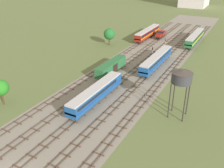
{
  "coord_description": "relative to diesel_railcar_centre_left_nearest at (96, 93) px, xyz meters",
  "views": [
    {
      "loc": [
        28.29,
        -18.61,
        30.2
      ],
      "look_at": [
        0.0,
        33.47,
        1.5
      ],
      "focal_mm": 40.76,
      "sensor_mm": 36.0,
      "label": 1
    }
  ],
  "objects": [
    {
      "name": "ballast_bed",
      "position": [
        0.0,
        30.35,
        -2.59
      ],
      "size": [
        23.55,
        176.0,
        0.01
      ],
      "primitive_type": "cube",
      "color": "gray",
      "rests_on": "ground"
    },
    {
      "name": "lineside_tree_0",
      "position": [
        -18.52,
        -11.08,
        1.7
      ],
      "size": [
        3.72,
        3.72,
        6.19
      ],
      "color": "#4C331E",
      "rests_on": "ground"
    },
    {
      "name": "track_centre_left",
      "position": [
        0.0,
        31.35,
        -2.46
      ],
      "size": [
        2.4,
        126.0,
        0.29
      ],
      "color": "#47382D",
      "rests_on": "ground"
    },
    {
      "name": "passenger_coach_centre_mid",
      "position": [
        4.89,
        27.89,
        0.02
      ],
      "size": [
        2.96,
        22.0,
        3.8
      ],
      "color": "#194C8C",
      "rests_on": "ground"
    },
    {
      "name": "passenger_coach_far_left_midfar",
      "position": [
        -9.77,
        57.94,
        0.02
      ],
      "size": [
        2.96,
        22.0,
        3.8
      ],
      "color": "maroon",
      "rests_on": "ground"
    },
    {
      "name": "track_centre",
      "position": [
        4.89,
        31.35,
        -2.46
      ],
      "size": [
        2.4,
        126.0,
        0.29
      ],
      "color": "#47382D",
      "rests_on": "ground"
    },
    {
      "name": "water_tower",
      "position": [
        18.42,
        3.36,
        6.55
      ],
      "size": [
        4.36,
        4.36,
        10.68
      ],
      "color": "#2D2826",
      "rests_on": "ground"
    },
    {
      "name": "signal_post_near",
      "position": [
        2.44,
        30.66,
        0.85
      ],
      "size": [
        0.28,
        0.47,
        5.43
      ],
      "color": "gray",
      "rests_on": "ground"
    },
    {
      "name": "lineside_tree_1",
      "position": [
        -19.5,
        41.51,
        1.8
      ],
      "size": [
        4.42,
        4.42,
        6.64
      ],
      "color": "#4C331E",
      "rests_on": "ground"
    },
    {
      "name": "diesel_railcar_centre_left_nearest",
      "position": [
        0.0,
        0.0,
        0.0
      ],
      "size": [
        2.96,
        20.5,
        3.8
      ],
      "color": "#194C8C",
      "rests_on": "ground"
    },
    {
      "name": "freight_boxcar_left_near",
      "position": [
        -4.88,
        16.25,
        -0.15
      ],
      "size": [
        2.87,
        14.0,
        3.6
      ],
      "color": "#286638",
      "rests_on": "ground"
    },
    {
      "name": "signal_post_nearest",
      "position": [
        2.44,
        44.15,
        0.59
      ],
      "size": [
        0.28,
        0.47,
        4.99
      ],
      "color": "gray",
      "rests_on": "ground"
    },
    {
      "name": "track_left",
      "position": [
        -4.89,
        31.35,
        -2.46
      ],
      "size": [
        2.4,
        126.0,
        0.29
      ],
      "color": "#47382D",
      "rests_on": "ground"
    },
    {
      "name": "ground_plane",
      "position": [
        0.0,
        30.35,
        -2.6
      ],
      "size": [
        480.0,
        480.0,
        0.0
      ],
      "primitive_type": "plane",
      "color": "#5B6B3D"
    },
    {
      "name": "passenger_coach_centre_right_far",
      "position": [
        9.77,
        59.84,
        0.02
      ],
      "size": [
        2.96,
        22.0,
        3.8
      ],
      "color": "#286638",
      "rests_on": "ground"
    },
    {
      "name": "shunter_loco_left_farther",
      "position": [
        -4.89,
        61.11,
        -0.59
      ],
      "size": [
        2.74,
        8.46,
        3.1
      ],
      "color": "maroon",
      "rests_on": "ground"
    },
    {
      "name": "track_far_left",
      "position": [
        -9.77,
        31.35,
        -2.46
      ],
      "size": [
        2.4,
        126.0,
        0.29
      ],
      "color": "#47382D",
      "rests_on": "ground"
    },
    {
      "name": "track_centre_right",
      "position": [
        9.77,
        31.35,
        -2.46
      ],
      "size": [
        2.4,
        126.0,
        0.29
      ],
      "color": "#47382D",
      "rests_on": "ground"
    }
  ]
}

